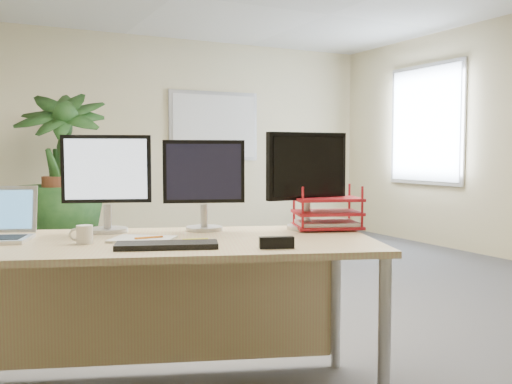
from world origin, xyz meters
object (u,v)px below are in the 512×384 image
desk (154,271)px  floor_plant (61,193)px  monitor_left (107,177)px  monitor_right (204,179)px

desk → floor_plant: (0.10, 3.79, 0.13)m
monitor_left → desk: bearing=-56.6°
floor_plant → monitor_right: bearing=-86.9°
floor_plant → desk: bearing=-91.5°
monitor_left → monitor_right: 0.49m
monitor_right → monitor_left: bearing=161.7°
desk → monitor_right: bearing=17.7°
monitor_left → monitor_right: (0.46, -0.15, -0.01)m
monitor_left → monitor_right: monitor_left is taller
monitor_right → desk: bearing=-162.3°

